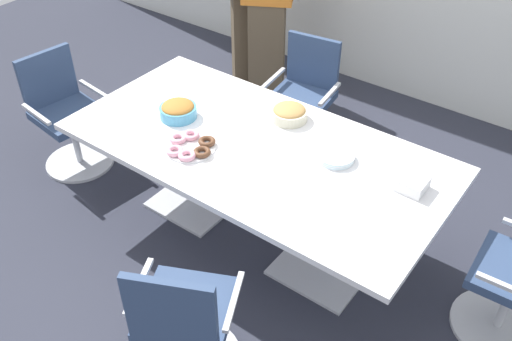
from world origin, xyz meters
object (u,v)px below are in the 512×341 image
at_px(snack_bowl_pretzels, 178,110).
at_px(donut_platter, 190,146).
at_px(conference_table, 256,161).
at_px(office_chair_3, 67,118).
at_px(napkin_pile, 412,183).
at_px(office_chair_2, 303,102).
at_px(office_chair_0, 185,324).
at_px(plate_stack, 336,157).
at_px(snack_bowl_cookies, 289,113).

relative_size(snack_bowl_pretzels, donut_platter, 0.77).
distance_m(conference_table, donut_platter, 0.43).
xyz_separation_m(conference_table, office_chair_3, (-1.67, -0.20, -0.22)).
bearing_deg(napkin_pile, office_chair_3, -171.57).
xyz_separation_m(office_chair_2, napkin_pile, (1.28, -0.90, 0.38)).
bearing_deg(snack_bowl_pretzels, donut_platter, -36.43).
relative_size(conference_table, office_chair_0, 2.64).
bearing_deg(office_chair_2, donut_platter, 84.40).
bearing_deg(conference_table, office_chair_2, 107.23).
height_order(conference_table, plate_stack, plate_stack).
xyz_separation_m(conference_table, office_chair_0, (0.35, -1.08, -0.22)).
xyz_separation_m(office_chair_0, snack_bowl_pretzels, (-0.96, 1.03, 0.40)).
relative_size(office_chair_2, donut_platter, 2.85).
relative_size(office_chair_0, napkin_pile, 5.71).
distance_m(conference_table, office_chair_3, 1.70).
xyz_separation_m(conference_table, plate_stack, (0.47, 0.17, 0.15)).
bearing_deg(office_chair_3, plate_stack, 106.70).
distance_m(plate_stack, napkin_pile, 0.48).
height_order(office_chair_3, napkin_pile, office_chair_3).
xyz_separation_m(office_chair_3, plate_stack, (2.14, 0.37, 0.37)).
bearing_deg(conference_table, snack_bowl_pretzels, -175.44).
xyz_separation_m(conference_table, office_chair_2, (-0.34, 1.08, -0.22)).
xyz_separation_m(plate_stack, napkin_pile, (0.48, 0.02, 0.02)).
relative_size(office_chair_0, donut_platter, 2.85).
relative_size(conference_table, plate_stack, 10.71).
relative_size(snack_bowl_cookies, snack_bowl_pretzels, 0.98).
bearing_deg(snack_bowl_pretzels, plate_stack, 11.33).
height_order(office_chair_2, napkin_pile, office_chair_2).
bearing_deg(office_chair_3, snack_bowl_pretzels, 105.15).
relative_size(conference_table, napkin_pile, 15.07).
relative_size(conference_table, office_chair_3, 2.64).
height_order(office_chair_0, office_chair_2, same).
xyz_separation_m(office_chair_2, snack_bowl_cookies, (0.33, -0.72, 0.39)).
relative_size(snack_bowl_cookies, plate_stack, 1.07).
height_order(office_chair_3, snack_bowl_cookies, office_chair_3).
xyz_separation_m(conference_table, snack_bowl_pretzels, (-0.60, -0.05, 0.18)).
distance_m(office_chair_3, plate_stack, 2.20).
height_order(conference_table, snack_bowl_cookies, snack_bowl_cookies).
bearing_deg(snack_bowl_pretzels, office_chair_2, 76.66).
distance_m(snack_bowl_pretzels, napkin_pile, 1.57).
bearing_deg(office_chair_0, donut_platter, 103.38).
relative_size(conference_table, donut_platter, 7.51).
distance_m(conference_table, snack_bowl_pretzels, 0.63).
bearing_deg(donut_platter, office_chair_3, 177.10).
relative_size(snack_bowl_pretzels, napkin_pile, 1.54).
height_order(snack_bowl_cookies, snack_bowl_pretzels, snack_bowl_pretzels).
height_order(office_chair_2, plate_stack, office_chair_2).
height_order(office_chair_0, snack_bowl_cookies, office_chair_0).
bearing_deg(snack_bowl_cookies, donut_platter, -114.81).
distance_m(snack_bowl_pretzels, plate_stack, 1.10).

